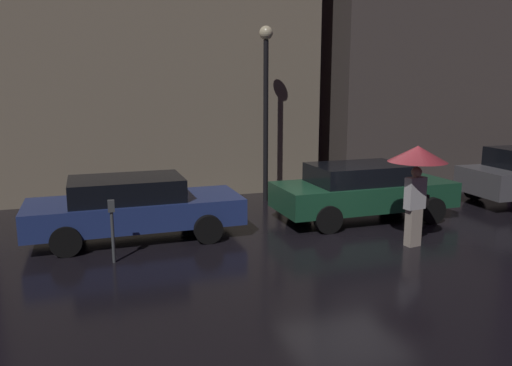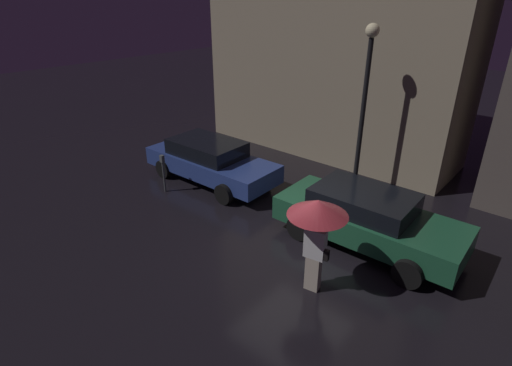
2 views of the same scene
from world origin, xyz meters
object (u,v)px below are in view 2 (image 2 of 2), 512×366
object	(u,v)px
pedestrian_with_umbrella	(317,218)
parking_meter	(163,169)
parked_car_blue	(210,160)
parked_car_green	(367,217)
street_lamp_near	(366,88)

from	to	relation	value
pedestrian_with_umbrella	parking_meter	bearing A→B (deg)	162.83
parked_car_blue	parked_car_green	world-z (taller)	parked_car_green
street_lamp_near	pedestrian_with_umbrella	bearing A→B (deg)	-71.47
pedestrian_with_umbrella	parking_meter	world-z (taller)	pedestrian_with_umbrella
parking_meter	parked_car_green	bearing A→B (deg)	13.29
parked_car_green	parking_meter	distance (m)	6.11
parking_meter	pedestrian_with_umbrella	bearing A→B (deg)	-7.62
parked_car_green	parking_meter	xyz separation A→B (m)	(-5.95, -1.41, 0.01)
street_lamp_near	parking_meter	bearing A→B (deg)	-137.17
parked_car_blue	parking_meter	xyz separation A→B (m)	(-0.48, -1.48, 0.04)
parked_car_blue	parking_meter	bearing A→B (deg)	-109.54
pedestrian_with_umbrella	parking_meter	xyz separation A→B (m)	(-5.91, 0.79, -0.95)
parked_car_green	street_lamp_near	bearing A→B (deg)	120.91
parked_car_green	street_lamp_near	xyz separation A→B (m)	(-1.65, 2.59, 2.41)
parking_meter	street_lamp_near	size ratio (longest dim) A/B	0.25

